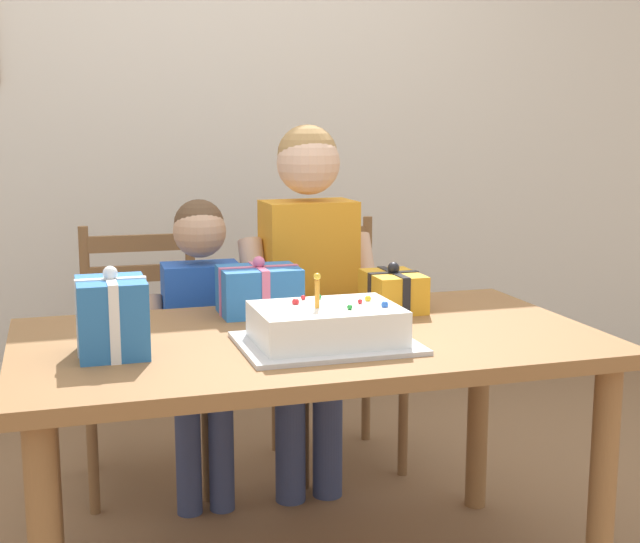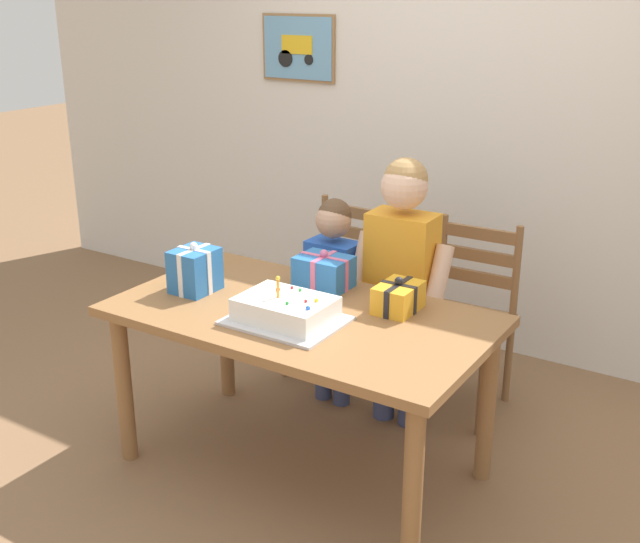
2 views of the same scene
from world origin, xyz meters
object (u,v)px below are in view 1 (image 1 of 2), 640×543
Objects in this scene: chair_right at (334,341)px; chair_left at (144,356)px; gift_box_red_large at (112,317)px; child_older at (309,277)px; gift_box_beside_cake at (259,290)px; gift_box_corner_small at (393,291)px; birthday_cake at (326,327)px; child_younger at (202,327)px; dining_table at (309,369)px.

chair_left is at bearing -180.00° from chair_right.
child_older is at bearing 42.42° from gift_box_red_large.
gift_box_beside_cake is (0.44, 0.34, -0.02)m from gift_box_red_large.
gift_box_corner_small is 0.17× the size of child_older.
birthday_cake is at bearing -108.93° from chair_right.
gift_box_red_large reaches higher than chair_right.
gift_box_corner_small is 0.74m from chair_right.
gift_box_beside_cake is at bearing -65.93° from child_younger.
gift_box_corner_small reaches higher than dining_table.
gift_box_corner_small is (0.84, 0.27, -0.04)m from gift_box_red_large.
dining_table is 1.47× the size of child_younger.
birthday_cake is 0.73m from child_younger.
child_younger is (-0.36, 0.00, -0.14)m from child_older.
chair_left is at bearing 109.86° from birthday_cake.
gift_box_corner_small is 0.23× the size of chair_right.
dining_table is 1.20× the size of child_older.
dining_table is 0.98m from chair_right.
gift_box_beside_cake is 0.22× the size of child_younger.
child_older reaches higher than birthday_cake.
chair_left is 0.88× the size of child_younger.
dining_table is 6.53× the size of gift_box_beside_cake.
child_younger is at bearing 62.90° from gift_box_red_large.
child_older reaches higher than child_younger.
gift_box_red_large is (-0.51, -0.05, 0.19)m from dining_table.
dining_table is 0.19m from birthday_cake.
gift_box_red_large reaches higher than gift_box_corner_small.
birthday_cake reaches higher than gift_box_beside_cake.
gift_box_beside_cake is 1.11× the size of gift_box_corner_small.
child_older reaches higher than gift_box_red_large.
gift_box_red_large is at bearing -117.10° from child_younger.
dining_table is 1.67× the size of chair_left.
gift_box_red_large is at bearing -142.76° from gift_box_beside_cake.
dining_table is 0.34m from gift_box_beside_cake.
chair_left is at bearing 111.77° from dining_table.
chair_left is (0.16, 0.94, -0.36)m from gift_box_red_large.
chair_left is (-0.29, 0.60, -0.34)m from gift_box_beside_cake.
gift_box_corner_small is 1.01m from chair_left.
child_older is (-0.19, -0.32, 0.31)m from chair_right.
dining_table is at bearing 94.57° from birthday_cake.
child_younger is (-0.52, 0.35, -0.15)m from gift_box_corner_small.
gift_box_red_large is 0.56m from gift_box_beside_cake.
child_younger reaches higher than dining_table.
child_older reaches higher than chair_left.
gift_box_red_large is 0.17× the size of child_older.
gift_box_red_large is at bearing -137.58° from child_older.
child_younger is at bearing 106.61° from birthday_cake.
birthday_cake is at bearing -73.39° from child_younger.
birthday_cake is 0.47m from gift_box_corner_small.
gift_box_red_large is at bearing -174.40° from dining_table.
dining_table is at bearing -76.29° from gift_box_beside_cake.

